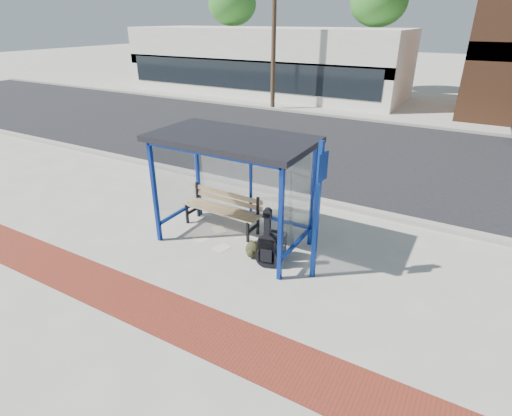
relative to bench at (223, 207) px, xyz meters
The scene contains 19 objects.
ground 0.92m from the bench, 38.05° to the right, with size 120.00×120.00×0.00m, color #B2ADA0.
brick_paver_strip 3.17m from the bench, 78.98° to the right, with size 60.00×1.00×0.01m, color maroon.
curb_near 2.55m from the bench, 76.20° to the left, with size 60.00×0.25×0.12m, color gray.
street_asphalt 7.57m from the bench, 85.46° to the left, with size 60.00×10.00×0.00m, color black.
curb_far 12.65m from the bench, 87.29° to the left, with size 60.00×0.25×0.12m, color gray.
far_sidewalk 14.55m from the bench, 87.65° to the left, with size 60.00×4.00×0.01m, color #B2ADA0.
bus_shelter 1.70m from the bench, 33.58° to the right, with size 3.30×1.80×2.42m.
storefront_white 19.48m from the bench, 115.63° to the left, with size 18.00×6.04×4.00m.
tree_left 25.84m from the bench, 121.90° to the left, with size 3.60×3.60×7.03m.
tree_mid 22.22m from the bench, 96.37° to the left, with size 3.60×3.60×7.03m.
utility_pole_west 14.47m from the bench, 112.67° to the left, with size 1.60×0.24×8.00m.
bench is the anchor object (origin of this frame).
guitar_bag 1.96m from the bench, 29.78° to the right, with size 0.46×0.23×1.22m.
suitcase 1.82m from the bench, 18.78° to the right, with size 0.40×0.30×0.64m.
backpack 1.53m from the bench, 32.33° to the right, with size 0.33×0.30×0.35m.
sign_post 2.93m from the bench, 17.41° to the right, with size 0.12×0.34×2.70m.
newspaper_a 0.55m from the bench, 97.01° to the right, with size 0.35×0.28×0.01m, color white.
newspaper_b 1.10m from the bench, 58.57° to the right, with size 0.36×0.28×0.01m, color white.
newspaper_c 0.90m from the bench, 100.93° to the right, with size 0.34×0.27×0.01m, color white.
Camera 1 is at (4.24, -6.48, 4.52)m, focal length 28.00 mm.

